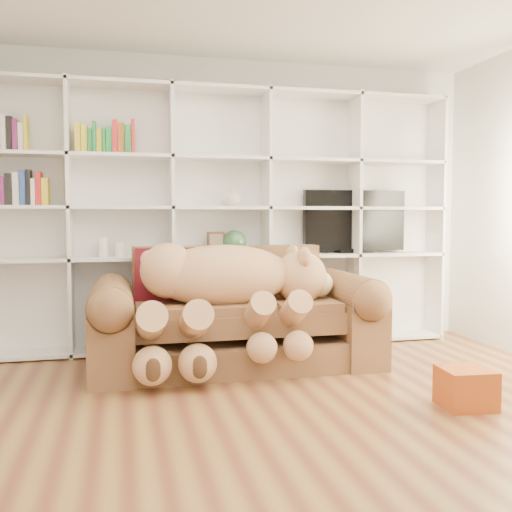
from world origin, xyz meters
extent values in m
plane|color=brown|center=(0.00, 0.00, 0.00)|extent=(5.00, 5.00, 0.00)
cube|color=silver|center=(0.00, 2.50, 1.35)|extent=(5.00, 0.02, 2.70)
cube|color=white|center=(0.00, 2.46, 1.20)|extent=(4.40, 0.03, 2.40)
cube|color=white|center=(-1.32, 2.30, 1.20)|extent=(0.03, 0.35, 2.40)
cube|color=white|center=(-0.44, 2.30, 1.20)|extent=(0.03, 0.35, 2.40)
cube|color=white|center=(0.44, 2.30, 1.20)|extent=(0.03, 0.35, 2.40)
cube|color=white|center=(1.32, 2.30, 1.20)|extent=(0.03, 0.35, 2.40)
cube|color=white|center=(2.20, 2.30, 1.20)|extent=(0.03, 0.35, 2.40)
cube|color=white|center=(0.00, 2.30, 0.03)|extent=(4.40, 0.35, 0.03)
cube|color=white|center=(0.00, 2.30, 0.85)|extent=(4.40, 0.35, 0.03)
cube|color=white|center=(0.00, 2.30, 1.30)|extent=(4.40, 0.35, 0.03)
cube|color=white|center=(0.00, 2.30, 1.75)|extent=(4.40, 0.35, 0.03)
cube|color=white|center=(0.00, 2.30, 2.37)|extent=(4.40, 0.35, 0.03)
cube|color=brown|center=(0.01, 1.61, 0.11)|extent=(2.19, 0.89, 0.23)
cube|color=brown|center=(0.01, 1.59, 0.46)|extent=(1.63, 0.73, 0.31)
cube|color=brown|center=(0.01, 2.01, 0.68)|extent=(1.63, 0.21, 0.57)
cube|color=brown|center=(-0.97, 1.61, 0.29)|extent=(0.33, 0.99, 0.57)
cube|color=brown|center=(0.99, 1.61, 0.29)|extent=(0.33, 0.99, 0.57)
cylinder|color=brown|center=(-0.97, 1.61, 0.57)|extent=(0.33, 0.94, 0.33)
cylinder|color=brown|center=(0.99, 1.61, 0.57)|extent=(0.33, 0.94, 0.33)
ellipsoid|color=tan|center=(-0.11, 1.56, 0.75)|extent=(1.14, 0.55, 0.49)
sphere|color=tan|center=(-0.54, 1.56, 0.80)|extent=(0.43, 0.43, 0.43)
sphere|color=tan|center=(0.54, 1.56, 0.72)|extent=(0.43, 0.43, 0.43)
sphere|color=#D7B78E|center=(0.71, 1.56, 0.67)|extent=(0.22, 0.22, 0.22)
sphere|color=#3D2616|center=(0.79, 1.56, 0.66)|extent=(0.07, 0.07, 0.07)
ellipsoid|color=tan|center=(0.52, 1.41, 0.90)|extent=(0.10, 0.17, 0.17)
ellipsoid|color=tan|center=(0.52, 1.71, 0.90)|extent=(0.10, 0.17, 0.17)
sphere|color=tan|center=(-0.68, 1.56, 0.89)|extent=(0.15, 0.15, 0.15)
cylinder|color=tan|center=(0.09, 1.22, 0.49)|extent=(0.19, 0.52, 0.38)
cylinder|color=tan|center=(0.36, 1.22, 0.49)|extent=(0.19, 0.52, 0.38)
cylinder|color=tan|center=(-0.70, 1.22, 0.45)|extent=(0.22, 0.61, 0.44)
cylinder|color=tan|center=(-0.38, 1.22, 0.45)|extent=(0.22, 0.61, 0.44)
sphere|color=tan|center=(0.09, 1.05, 0.27)|extent=(0.23, 0.23, 0.23)
sphere|color=tan|center=(0.36, 1.05, 0.27)|extent=(0.23, 0.23, 0.23)
sphere|color=tan|center=(-0.70, 1.05, 0.19)|extent=(0.27, 0.27, 0.27)
sphere|color=tan|center=(-0.38, 1.05, 0.19)|extent=(0.27, 0.27, 0.27)
cube|color=#580F14|center=(-0.55, 1.82, 0.72)|extent=(0.50, 0.33, 0.48)
cube|color=#AF4917|center=(1.24, 0.29, 0.13)|extent=(0.34, 0.32, 0.25)
cube|color=black|center=(1.35, 2.35, 1.18)|extent=(1.04, 0.08, 0.59)
cube|color=black|center=(1.35, 2.35, 0.89)|extent=(0.35, 0.18, 0.04)
cube|color=#52331C|center=(-0.04, 2.30, 0.98)|extent=(0.16, 0.07, 0.21)
sphere|color=#2F5C36|center=(0.13, 2.30, 0.98)|extent=(0.23, 0.23, 0.23)
cylinder|color=silver|center=(-1.05, 2.30, 0.95)|extent=(0.11, 0.11, 0.18)
cylinder|color=silver|center=(-0.90, 2.30, 0.93)|extent=(0.08, 0.08, 0.13)
sphere|color=silver|center=(-0.57, 2.30, 0.92)|extent=(0.11, 0.11, 0.11)
imported|color=beige|center=(0.11, 2.30, 1.40)|extent=(0.22, 0.22, 0.18)
camera|label=1|loc=(-0.89, -2.88, 1.22)|focal=40.00mm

